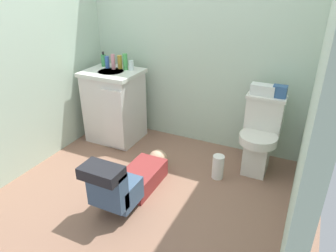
{
  "coord_description": "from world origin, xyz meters",
  "views": [
    {
      "loc": [
        1.17,
        -1.99,
        1.76
      ],
      "look_at": [
        0.01,
        0.43,
        0.45
      ],
      "focal_mm": 33.12,
      "sensor_mm": 36.0,
      "label": 1
    }
  ],
  "objects_px": {
    "faucet": "(119,63)",
    "toiletry_bag": "(280,91)",
    "bottle_green": "(125,62)",
    "toilet": "(260,136)",
    "soap_dispenser": "(104,60)",
    "person_plumber": "(130,180)",
    "bottle_pink": "(113,62)",
    "bottle_clear": "(131,65)",
    "tissue_box": "(263,90)",
    "vanity_cabinet": "(115,105)",
    "bottle_amber": "(120,62)",
    "paper_towel_roll": "(218,167)",
    "bottle_blue": "(107,62)"
  },
  "relations": [
    {
      "from": "bottle_clear",
      "to": "vanity_cabinet",
      "type": "bearing_deg",
      "value": -144.93
    },
    {
      "from": "paper_towel_roll",
      "to": "toiletry_bag",
      "type": "bearing_deg",
      "value": 45.35
    },
    {
      "from": "bottle_pink",
      "to": "toilet",
      "type": "bearing_deg",
      "value": -0.46
    },
    {
      "from": "vanity_cabinet",
      "to": "tissue_box",
      "type": "height_order",
      "value": "tissue_box"
    },
    {
      "from": "vanity_cabinet",
      "to": "bottle_amber",
      "type": "xyz_separation_m",
      "value": [
        0.03,
        0.12,
        0.47
      ]
    },
    {
      "from": "bottle_blue",
      "to": "faucet",
      "type": "bearing_deg",
      "value": 33.06
    },
    {
      "from": "bottle_blue",
      "to": "tissue_box",
      "type": "bearing_deg",
      "value": 2.37
    },
    {
      "from": "bottle_pink",
      "to": "bottle_clear",
      "type": "relative_size",
      "value": 1.58
    },
    {
      "from": "bottle_green",
      "to": "faucet",
      "type": "bearing_deg",
      "value": 160.7
    },
    {
      "from": "vanity_cabinet",
      "to": "bottle_blue",
      "type": "xyz_separation_m",
      "value": [
        -0.11,
        0.08,
        0.47
      ]
    },
    {
      "from": "bottle_green",
      "to": "bottle_clear",
      "type": "distance_m",
      "value": 0.07
    },
    {
      "from": "person_plumber",
      "to": "bottle_clear",
      "type": "distance_m",
      "value": 1.33
    },
    {
      "from": "person_plumber",
      "to": "bottle_green",
      "type": "height_order",
      "value": "bottle_green"
    },
    {
      "from": "bottle_amber",
      "to": "paper_towel_roll",
      "type": "xyz_separation_m",
      "value": [
        1.3,
        -0.38,
        -0.78
      ]
    },
    {
      "from": "faucet",
      "to": "bottle_green",
      "type": "height_order",
      "value": "bottle_green"
    },
    {
      "from": "bottle_pink",
      "to": "bottle_clear",
      "type": "distance_m",
      "value": 0.21
    },
    {
      "from": "toilet",
      "to": "bottle_green",
      "type": "bearing_deg",
      "value": 178.12
    },
    {
      "from": "soap_dispenser",
      "to": "bottle_amber",
      "type": "height_order",
      "value": "soap_dispenser"
    },
    {
      "from": "toiletry_bag",
      "to": "paper_towel_roll",
      "type": "bearing_deg",
      "value": -134.65
    },
    {
      "from": "faucet",
      "to": "soap_dispenser",
      "type": "distance_m",
      "value": 0.19
    },
    {
      "from": "tissue_box",
      "to": "bottle_amber",
      "type": "distance_m",
      "value": 1.56
    },
    {
      "from": "person_plumber",
      "to": "tissue_box",
      "type": "bearing_deg",
      "value": 49.81
    },
    {
      "from": "bottle_blue",
      "to": "bottle_clear",
      "type": "height_order",
      "value": "bottle_blue"
    },
    {
      "from": "toilet",
      "to": "person_plumber",
      "type": "height_order",
      "value": "toilet"
    },
    {
      "from": "faucet",
      "to": "person_plumber",
      "type": "bearing_deg",
      "value": -54.11
    },
    {
      "from": "tissue_box",
      "to": "toiletry_bag",
      "type": "distance_m",
      "value": 0.15
    },
    {
      "from": "faucet",
      "to": "toiletry_bag",
      "type": "bearing_deg",
      "value": 0.04
    },
    {
      "from": "tissue_box",
      "to": "bottle_pink",
      "type": "xyz_separation_m",
      "value": [
        -1.61,
        -0.08,
        0.1
      ]
    },
    {
      "from": "vanity_cabinet",
      "to": "soap_dispenser",
      "type": "height_order",
      "value": "soap_dispenser"
    },
    {
      "from": "toiletry_bag",
      "to": "bottle_blue",
      "type": "xyz_separation_m",
      "value": [
        -1.85,
        -0.07,
        0.08
      ]
    },
    {
      "from": "toilet",
      "to": "toiletry_bag",
      "type": "bearing_deg",
      "value": 40.77
    },
    {
      "from": "toilet",
      "to": "bottle_blue",
      "type": "bearing_deg",
      "value": 179.33
    },
    {
      "from": "paper_towel_roll",
      "to": "vanity_cabinet",
      "type": "bearing_deg",
      "value": 168.83
    },
    {
      "from": "vanity_cabinet",
      "to": "bottle_green",
      "type": "distance_m",
      "value": 0.51
    },
    {
      "from": "tissue_box",
      "to": "soap_dispenser",
      "type": "relative_size",
      "value": 1.33
    },
    {
      "from": "bottle_blue",
      "to": "bottle_amber",
      "type": "bearing_deg",
      "value": 17.08
    },
    {
      "from": "soap_dispenser",
      "to": "bottle_green",
      "type": "height_order",
      "value": "bottle_green"
    },
    {
      "from": "toilet",
      "to": "bottle_green",
      "type": "xyz_separation_m",
      "value": [
        -1.52,
        0.05,
        0.54
      ]
    },
    {
      "from": "toilet",
      "to": "soap_dispenser",
      "type": "xyz_separation_m",
      "value": [
        -1.82,
        0.07,
        0.52
      ]
    },
    {
      "from": "bottle_pink",
      "to": "bottle_green",
      "type": "relative_size",
      "value": 0.94
    },
    {
      "from": "vanity_cabinet",
      "to": "person_plumber",
      "type": "height_order",
      "value": "vanity_cabinet"
    },
    {
      "from": "bottle_amber",
      "to": "vanity_cabinet",
      "type": "bearing_deg",
      "value": -104.08
    },
    {
      "from": "toiletry_bag",
      "to": "bottle_blue",
      "type": "height_order",
      "value": "bottle_blue"
    },
    {
      "from": "tissue_box",
      "to": "bottle_amber",
      "type": "height_order",
      "value": "bottle_amber"
    },
    {
      "from": "tissue_box",
      "to": "bottle_clear",
      "type": "xyz_separation_m",
      "value": [
        -1.41,
        -0.03,
        0.07
      ]
    },
    {
      "from": "bottle_green",
      "to": "paper_towel_roll",
      "type": "relative_size",
      "value": 0.74
    },
    {
      "from": "tissue_box",
      "to": "paper_towel_roll",
      "type": "distance_m",
      "value": 0.84
    },
    {
      "from": "bottle_amber",
      "to": "bottle_clear",
      "type": "distance_m",
      "value": 0.14
    },
    {
      "from": "faucet",
      "to": "person_plumber",
      "type": "height_order",
      "value": "faucet"
    },
    {
      "from": "toilet",
      "to": "tissue_box",
      "type": "relative_size",
      "value": 3.41
    }
  ]
}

